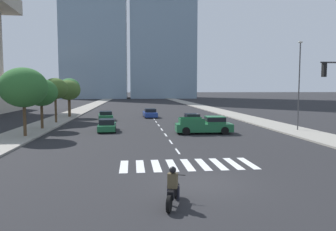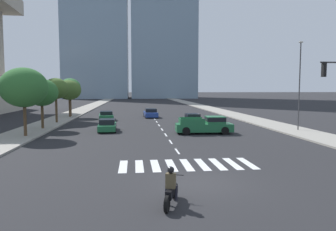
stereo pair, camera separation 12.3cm
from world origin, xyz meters
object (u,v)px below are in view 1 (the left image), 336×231
at_px(sedan_green_0, 107,126).
at_px(sedan_green_1, 192,120).
at_px(sedan_blue_2, 150,113).
at_px(street_tree_third, 55,89).
at_px(street_tree_fifth, 69,87).
at_px(street_tree_second, 41,93).
at_px(sedan_green_3, 106,116).
at_px(street_tree_nearest, 23,88).
at_px(street_lamp_east, 299,80).
at_px(motorcycle_lead, 173,190).
at_px(pickup_truck, 207,125).
at_px(street_tree_fourth, 68,90).

distance_m(sedan_green_0, sedan_green_1, 11.04).
relative_size(sedan_green_1, sedan_blue_2, 0.93).
distance_m(street_tree_third, street_tree_fifth, 9.05).
height_order(sedan_green_0, street_tree_second, street_tree_second).
xyz_separation_m(sedan_green_1, sedan_green_3, (-10.95, 6.86, -0.02)).
bearing_deg(sedan_green_0, sedan_green_3, 3.10).
relative_size(sedan_green_0, sedan_blue_2, 0.93).
distance_m(sedan_green_0, sedan_blue_2, 16.29).
xyz_separation_m(street_tree_nearest, street_tree_fifth, (0.00, 20.70, 0.13)).
relative_size(street_lamp_east, street_tree_nearest, 1.48).
xyz_separation_m(motorcycle_lead, sedan_green_1, (5.76, 26.56, 0.02)).
bearing_deg(sedan_green_1, street_tree_second, -81.57).
relative_size(pickup_truck, sedan_green_3, 1.23).
height_order(pickup_truck, street_tree_fourth, street_tree_fourth).
bearing_deg(street_tree_fourth, sedan_green_3, -37.78).
xyz_separation_m(motorcycle_lead, street_tree_nearest, (-11.01, 17.95, 3.86)).
bearing_deg(street_lamp_east, street_tree_nearest, -177.09).
relative_size(street_tree_third, street_tree_fourth, 1.00).
bearing_deg(sedan_green_0, street_lamp_east, -98.92).
xyz_separation_m(motorcycle_lead, sedan_green_0, (-4.09, 21.58, -0.01)).
bearing_deg(motorcycle_lead, street_tree_fourth, 34.75).
bearing_deg(sedan_green_0, street_tree_nearest, 115.47).
relative_size(street_tree_nearest, street_tree_second, 1.15).
xyz_separation_m(pickup_truck, street_tree_fifth, (-16.69, 19.95, 3.77)).
distance_m(street_lamp_east, street_tree_second, 26.72).
bearing_deg(street_tree_fifth, pickup_truck, -50.08).
relative_size(sedan_green_0, street_tree_fifth, 0.76).
xyz_separation_m(street_tree_second, street_tree_fifth, (-0.00, 15.25, 0.63)).
distance_m(pickup_truck, street_lamp_east, 10.66).
distance_m(street_tree_second, street_tree_fifth, 15.26).
distance_m(motorcycle_lead, street_tree_second, 26.07).
bearing_deg(street_tree_third, street_tree_nearest, -90.00).
height_order(street_tree_nearest, street_tree_second, street_tree_nearest).
xyz_separation_m(sedan_green_0, sedan_green_3, (-1.10, 11.85, 0.00)).
bearing_deg(sedan_green_3, street_tree_second, 144.04).
relative_size(sedan_green_3, street_tree_third, 0.81).
bearing_deg(street_tree_fifth, sedan_blue_2, -7.71).
relative_size(street_lamp_east, street_tree_third, 1.62).
bearing_deg(sedan_blue_2, motorcycle_lead, 175.67).
xyz_separation_m(street_tree_nearest, street_tree_fourth, (0.00, 19.99, -0.30)).
height_order(street_tree_fourth, street_tree_fifth, street_tree_fifth).
bearing_deg(sedan_green_3, sedan_green_1, -127.92).
bearing_deg(pickup_truck, street_tree_fifth, 131.93).
height_order(street_lamp_east, street_tree_fourth, street_lamp_east).
bearing_deg(street_tree_fourth, pickup_truck, -49.06).
relative_size(sedan_green_1, street_tree_nearest, 0.72).
height_order(pickup_truck, street_tree_fifth, street_tree_fifth).
relative_size(sedan_green_0, street_tree_fourth, 0.79).
relative_size(street_lamp_east, street_tree_second, 1.71).
height_order(sedan_green_3, street_tree_fourth, street_tree_fourth).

